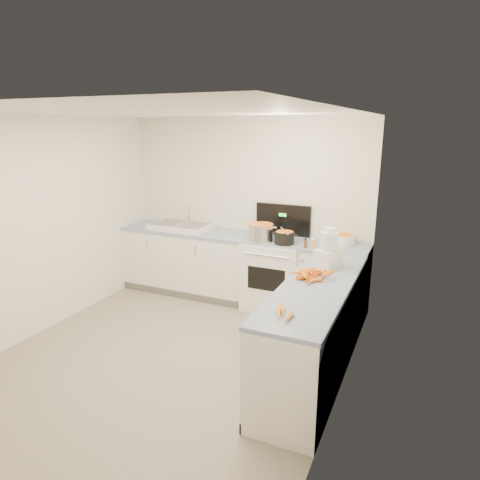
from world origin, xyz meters
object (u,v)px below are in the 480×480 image
at_px(steel_pot, 261,233).
at_px(mixing_bowl, 344,240).
at_px(spice_jar, 313,243).
at_px(extract_bottle, 305,244).
at_px(sink, 181,226).
at_px(stove, 275,273).
at_px(black_pot, 284,239).
at_px(food_processor, 329,250).

distance_m(steel_pot, mixing_bowl, 1.04).
distance_m(mixing_bowl, spice_jar, 0.43).
distance_m(mixing_bowl, extract_bottle, 0.52).
relative_size(steel_pot, extract_bottle, 3.34).
distance_m(sink, mixing_bowl, 2.31).
relative_size(stove, extract_bottle, 13.86).
bearing_deg(steel_pot, sink, 173.72).
bearing_deg(extract_bottle, stove, 155.22).
bearing_deg(sink, extract_bottle, -6.78).
bearing_deg(black_pot, sink, 174.16).
bearing_deg(sink, steel_pot, -6.28).
relative_size(extract_bottle, spice_jar, 0.96).
bearing_deg(food_processor, spice_jar, 117.03).
bearing_deg(mixing_bowl, extract_bottle, -139.50).
bearing_deg(black_pot, spice_jar, -1.88).
bearing_deg(mixing_bowl, steel_pot, -165.77).
height_order(black_pot, mixing_bowl, black_pot).
height_order(sink, food_processor, food_processor).
bearing_deg(stove, steel_pot, -140.04).
bearing_deg(steel_pot, extract_bottle, -7.85).
relative_size(stove, spice_jar, 13.23).
distance_m(steel_pot, spice_jar, 0.70).
bearing_deg(spice_jar, extract_bottle, -149.26).
bearing_deg(extract_bottle, food_processor, -55.32).
distance_m(spice_jar, food_processor, 0.74).
bearing_deg(sink, mixing_bowl, 2.79).
bearing_deg(food_processor, stove, 137.14).
bearing_deg(extract_bottle, mixing_bowl, 40.50).
height_order(black_pot, spice_jar, black_pot).
bearing_deg(black_pot, mixing_bowl, 21.99).
distance_m(mixing_bowl, food_processor, 0.94).
xyz_separation_m(sink, steel_pot, (1.30, -0.14, 0.06)).
distance_m(sink, black_pot, 1.63).
bearing_deg(stove, food_processor, -42.86).
height_order(black_pot, extract_bottle, black_pot).
bearing_deg(mixing_bowl, spice_jar, -137.31).
relative_size(sink, steel_pot, 2.63).
height_order(steel_pot, black_pot, steel_pot).
bearing_deg(food_processor, black_pot, 136.90).
bearing_deg(black_pot, food_processor, -43.10).
distance_m(stove, food_processor, 1.35).
bearing_deg(extract_bottle, spice_jar, 30.74).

